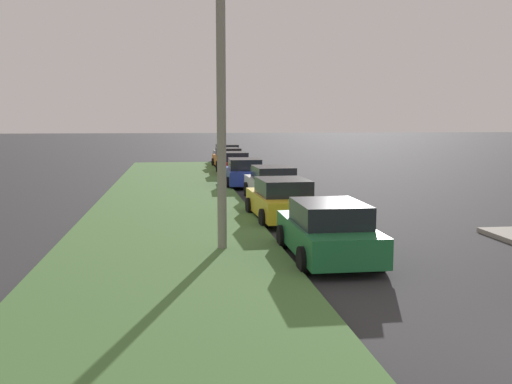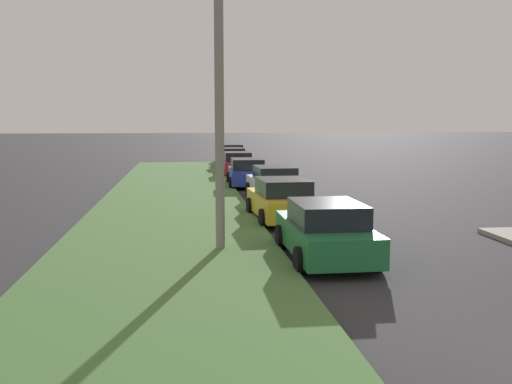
% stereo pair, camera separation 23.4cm
% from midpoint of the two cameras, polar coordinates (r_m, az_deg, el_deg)
% --- Properties ---
extents(grass_median, '(60.00, 6.00, 0.12)m').
position_cam_midpoint_polar(grass_median, '(17.05, -8.29, -4.51)').
color(grass_median, '#477238').
rests_on(grass_median, ground).
extents(parked_car_green, '(4.31, 2.04, 1.47)m').
position_cam_midpoint_polar(parked_car_green, '(14.56, 7.30, -3.86)').
color(parked_car_green, '#1E6B38').
rests_on(parked_car_green, ground).
extents(parked_car_yellow, '(4.37, 2.16, 1.47)m').
position_cam_midpoint_polar(parked_car_yellow, '(20.02, 2.92, -0.81)').
color(parked_car_yellow, gold).
rests_on(parked_car_yellow, ground).
extents(parked_car_white, '(4.36, 2.14, 1.47)m').
position_cam_midpoint_polar(parked_car_white, '(25.32, 2.04, 0.85)').
color(parked_car_white, silver).
rests_on(parked_car_white, ground).
extents(parked_car_blue, '(4.36, 2.13, 1.47)m').
position_cam_midpoint_polar(parked_car_blue, '(30.38, -0.67, 1.89)').
color(parked_car_blue, '#23389E').
rests_on(parked_car_blue, ground).
extents(parked_car_red, '(4.31, 2.04, 1.47)m').
position_cam_midpoint_polar(parked_car_red, '(36.62, -1.69, 2.78)').
color(parked_car_red, red).
rests_on(parked_car_red, ground).
extents(parked_car_orange, '(4.38, 2.18, 1.47)m').
position_cam_midpoint_polar(parked_car_orange, '(42.00, -2.24, 3.33)').
color(parked_car_orange, orange).
rests_on(parked_car_orange, ground).
extents(parked_car_silver, '(4.40, 2.22, 1.47)m').
position_cam_midpoint_polar(parked_car_silver, '(47.91, -2.32, 3.79)').
color(parked_car_silver, '#B2B5BA').
rests_on(parked_car_silver, ground).
extents(streetlight, '(1.06, 2.81, 7.50)m').
position_cam_midpoint_polar(streetlight, '(15.16, -1.91, 10.57)').
color(streetlight, gray).
rests_on(streetlight, ground).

